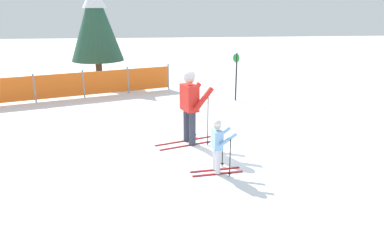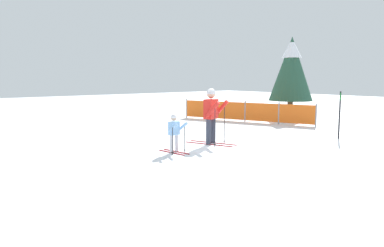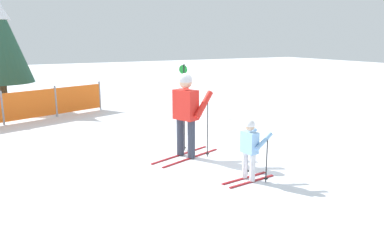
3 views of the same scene
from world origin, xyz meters
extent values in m
plane|color=white|center=(0.00, 0.00, 0.00)|extent=(60.00, 60.00, 0.00)
cube|color=maroon|center=(-0.35, -0.10, 0.01)|extent=(1.50, 0.58, 0.02)
cube|color=maroon|center=(-0.24, -0.38, 0.01)|extent=(1.50, 0.58, 0.02)
cylinder|color=#333847|center=(-0.35, -0.10, 0.39)|extent=(0.15, 0.15, 0.75)
cylinder|color=#333847|center=(-0.24, -0.38, 0.39)|extent=(0.15, 0.15, 0.75)
cube|color=red|center=(-0.29, -0.24, 1.06)|extent=(0.41, 0.53, 0.58)
cylinder|color=red|center=(-0.21, 0.10, 1.07)|extent=(0.50, 0.27, 0.52)
cylinder|color=red|center=(-0.01, -0.45, 1.07)|extent=(0.50, 0.27, 0.52)
sphere|color=#D8AD8C|center=(-0.29, -0.24, 1.50)|extent=(0.25, 0.25, 0.25)
sphere|color=silver|center=(-0.29, -0.24, 1.55)|extent=(0.26, 0.26, 0.26)
cylinder|color=black|center=(-0.12, 0.15, 0.58)|extent=(0.02, 0.02, 1.17)
cylinder|color=black|center=(-0.12, 0.15, 0.06)|extent=(0.07, 0.07, 0.01)
cylinder|color=black|center=(0.09, -0.43, 0.58)|extent=(0.02, 0.02, 1.17)
cylinder|color=black|center=(0.09, -0.43, 0.06)|extent=(0.07, 0.07, 0.01)
cube|color=maroon|center=(0.03, -1.78, 0.01)|extent=(0.97, 0.16, 0.02)
cube|color=maroon|center=(0.05, -1.97, 0.01)|extent=(0.97, 0.16, 0.02)
cylinder|color=silver|center=(0.03, -1.78, 0.25)|extent=(0.09, 0.09, 0.46)
cylinder|color=silver|center=(0.05, -1.97, 0.25)|extent=(0.09, 0.09, 0.46)
cube|color=#8CBFF2|center=(0.04, -1.87, 0.66)|extent=(0.20, 0.30, 0.36)
cylinder|color=#8CBFF2|center=(0.17, -1.68, 0.70)|extent=(0.35, 0.11, 0.27)
cylinder|color=#8CBFF2|center=(0.21, -2.04, 0.70)|extent=(0.35, 0.11, 0.27)
sphere|color=#D8AD8C|center=(0.04, -1.87, 0.93)|extent=(0.15, 0.15, 0.15)
sphere|color=white|center=(0.04, -1.87, 0.96)|extent=(0.16, 0.16, 0.16)
cylinder|color=black|center=(0.20, -1.63, 0.36)|extent=(0.02, 0.02, 0.72)
cylinder|color=black|center=(0.20, -1.63, 0.06)|extent=(0.07, 0.07, 0.01)
cylinder|color=black|center=(0.25, -2.08, 0.36)|extent=(0.02, 0.02, 0.72)
cylinder|color=black|center=(0.25, -2.08, 0.06)|extent=(0.07, 0.07, 0.01)
cylinder|color=gray|center=(-6.34, 3.63, 0.47)|extent=(0.06, 0.06, 0.94)
cylinder|color=gray|center=(-4.87, 4.13, 0.47)|extent=(0.06, 0.06, 0.94)
cylinder|color=gray|center=(-3.40, 4.64, 0.47)|extent=(0.06, 0.06, 0.94)
cylinder|color=gray|center=(-1.93, 5.14, 0.47)|extent=(0.06, 0.06, 0.94)
cylinder|color=gray|center=(-0.46, 5.65, 0.47)|extent=(0.06, 0.06, 0.94)
cube|color=orange|center=(-5.60, 3.88, 0.47)|extent=(1.48, 0.53, 0.79)
cube|color=orange|center=(-4.14, 4.38, 0.47)|extent=(1.48, 0.53, 0.79)
cube|color=orange|center=(-2.67, 4.89, 0.47)|extent=(1.48, 0.53, 0.79)
cube|color=orange|center=(-1.20, 5.39, 0.47)|extent=(1.48, 0.53, 0.79)
cylinder|color=#4C3823|center=(-3.26, 7.75, 0.42)|extent=(0.27, 0.27, 0.84)
cone|color=#26503C|center=(-3.26, 7.75, 2.39)|extent=(2.13, 2.13, 3.12)
cone|color=white|center=(-3.26, 7.75, 3.39)|extent=(0.96, 0.96, 0.94)
cylinder|color=black|center=(1.66, 3.65, 0.78)|extent=(0.05, 0.05, 1.55)
cylinder|color=green|center=(1.64, 3.67, 1.39)|extent=(0.17, 0.25, 0.28)
camera|label=1|loc=(-1.14, -8.22, 2.98)|focal=35.00mm
camera|label=2|loc=(7.99, -7.75, 2.04)|focal=35.00mm
camera|label=3|loc=(-3.59, -6.63, 2.33)|focal=35.00mm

